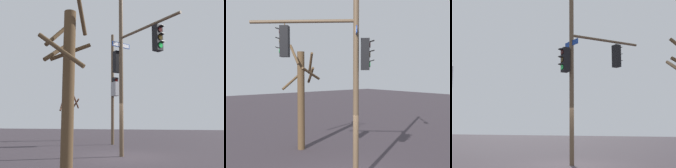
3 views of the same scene
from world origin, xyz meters
The scene contains 2 objects.
main_signal_pole_assembly centered at (-0.12, -0.39, 5.40)m, with size 4.78×3.43×9.92m.
bare_tree_behind_pole centered at (-4.90, 0.76, 2.78)m, with size 1.70×1.65×5.45m.
Camera 2 is at (6.89, -6.04, 3.99)m, focal length 41.79 mm.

